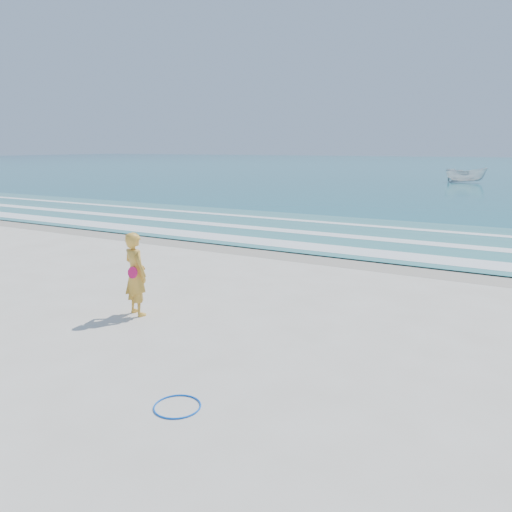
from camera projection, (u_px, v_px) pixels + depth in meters
The scene contains 10 objects.
ground at pixel (149, 339), 10.13m from camera, with size 400.00×400.00×0.00m, color silver.
wet_sand at pixel (318, 256), 17.79m from camera, with size 400.00×2.40×0.00m, color #B2A893.
ocean at pixel (502, 166), 99.54m from camera, with size 400.00×190.00×0.04m, color #19727F.
shallow at pixel (362, 234), 22.04m from camera, with size 400.00×10.00×0.01m, color #59B7AD.
foam_near at pixel (331, 249), 18.89m from camera, with size 400.00×1.40×0.01m, color white.
foam_mid at pixel (356, 237), 21.36m from camera, with size 400.00×0.90×0.01m, color white.
foam_far at pixel (377, 226), 24.17m from camera, with size 400.00×0.60×0.01m, color white.
hoop at pixel (177, 406), 7.49m from camera, with size 0.72×0.72×0.03m, color blue.
boat at pixel (466, 175), 53.71m from camera, with size 1.56×4.16×1.60m, color silver.
woman at pixel (136, 274), 11.45m from camera, with size 0.82×0.66×1.94m.
Camera 1 is at (6.57, -7.24, 3.83)m, focal length 35.00 mm.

